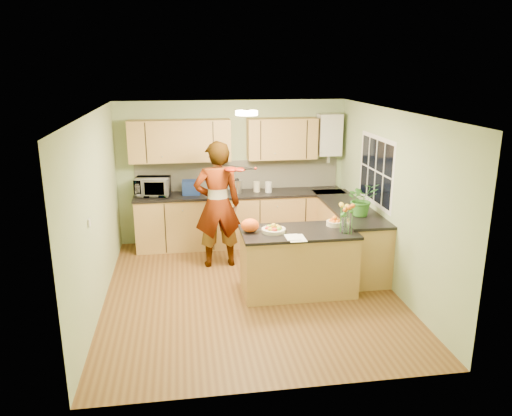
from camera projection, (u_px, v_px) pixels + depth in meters
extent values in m
plane|color=brown|center=(250.00, 291.00, 7.04)|extent=(4.50, 4.50, 0.00)
cube|color=silver|center=(250.00, 112.00, 6.35)|extent=(4.00, 4.50, 0.02)
cube|color=#94AF7D|center=(232.00, 172.00, 8.84)|extent=(4.00, 0.02, 2.50)
cube|color=#94AF7D|center=(284.00, 272.00, 4.56)|extent=(4.00, 0.02, 2.50)
cube|color=#94AF7D|center=(96.00, 212.00, 6.41)|extent=(0.02, 4.50, 2.50)
cube|color=#94AF7D|center=(391.00, 200.00, 6.99)|extent=(0.02, 4.50, 2.50)
cube|color=#A47E41|center=(241.00, 220.00, 8.79)|extent=(3.60, 0.60, 0.90)
cube|color=black|center=(240.00, 194.00, 8.65)|extent=(3.64, 0.62, 0.04)
cube|color=#A47E41|center=(348.00, 236.00, 7.97)|extent=(0.60, 2.20, 0.90)
cube|color=black|center=(349.00, 207.00, 7.84)|extent=(0.62, 2.24, 0.04)
cube|color=beige|center=(238.00, 175.00, 8.85)|extent=(3.60, 0.02, 0.52)
cube|color=#A47E41|center=(180.00, 141.00, 8.38)|extent=(1.70, 0.34, 0.70)
cube|color=#A47E41|center=(282.00, 139.00, 8.63)|extent=(1.20, 0.34, 0.70)
cube|color=silver|center=(329.00, 135.00, 8.75)|extent=(0.40, 0.30, 0.72)
cylinder|color=silver|center=(328.00, 157.00, 8.86)|extent=(0.06, 0.06, 0.20)
cube|color=silver|center=(376.00, 171.00, 7.47)|extent=(0.01, 1.30, 1.05)
cube|color=black|center=(376.00, 171.00, 7.47)|extent=(0.01, 1.18, 0.92)
cube|color=silver|center=(89.00, 223.00, 5.83)|extent=(0.02, 0.09, 0.09)
cylinder|color=#FFEABF|center=(247.00, 113.00, 6.65)|extent=(0.30, 0.30, 0.06)
cylinder|color=silver|center=(247.00, 111.00, 6.64)|extent=(0.10, 0.10, 0.02)
cube|color=#A47E41|center=(298.00, 263.00, 6.93)|extent=(1.53, 0.77, 0.86)
cube|color=black|center=(299.00, 232.00, 6.80)|extent=(1.57, 0.80, 0.04)
cylinder|color=beige|center=(274.00, 230.00, 6.74)|extent=(0.32, 0.32, 0.05)
cylinder|color=beige|center=(334.00, 223.00, 7.01)|extent=(0.23, 0.23, 0.07)
cylinder|color=silver|center=(346.00, 225.00, 6.68)|extent=(0.11, 0.11, 0.22)
ellipsoid|color=#EB5413|center=(250.00, 225.00, 6.73)|extent=(0.29, 0.26, 0.19)
cube|color=white|center=(297.00, 238.00, 6.50)|extent=(0.22, 0.30, 0.01)
imported|color=#E3A48B|center=(218.00, 205.00, 7.71)|extent=(0.75, 0.52, 1.99)
imported|color=silver|center=(153.00, 187.00, 8.43)|extent=(0.61, 0.46, 0.31)
cube|color=navy|center=(191.00, 187.00, 8.53)|extent=(0.31, 0.24, 0.24)
cylinder|color=silver|center=(237.00, 187.00, 8.61)|extent=(0.16, 0.16, 0.22)
sphere|color=black|center=(237.00, 178.00, 8.57)|extent=(0.08, 0.08, 0.08)
cylinder|color=beige|center=(257.00, 187.00, 8.72)|extent=(0.12, 0.12, 0.18)
cylinder|color=silver|center=(269.00, 187.00, 8.67)|extent=(0.14, 0.14, 0.18)
imported|color=#377A28|center=(362.00, 199.00, 7.29)|extent=(0.49, 0.44, 0.50)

